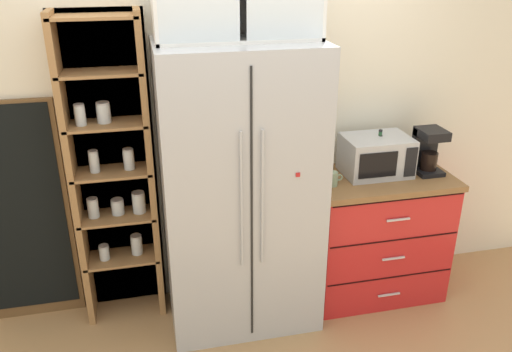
# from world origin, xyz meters

# --- Properties ---
(ground_plane) EXTENTS (10.85, 10.85, 0.00)m
(ground_plane) POSITION_xyz_m (0.00, 0.00, 0.00)
(ground_plane) COLOR tan
(wall_back_cream) EXTENTS (5.14, 0.10, 2.55)m
(wall_back_cream) POSITION_xyz_m (0.00, 0.40, 1.27)
(wall_back_cream) COLOR silver
(wall_back_cream) RESTS_ON ground
(refrigerator) EXTENTS (0.96, 0.67, 1.85)m
(refrigerator) POSITION_xyz_m (0.00, 0.03, 0.92)
(refrigerator) COLOR #B7BABF
(refrigerator) RESTS_ON ground
(pantry_shelf_column) EXTENTS (0.55, 0.28, 2.02)m
(pantry_shelf_column) POSITION_xyz_m (-0.77, 0.29, 1.02)
(pantry_shelf_column) COLOR brown
(pantry_shelf_column) RESTS_ON ground
(counter_cabinet) EXTENTS (0.95, 0.58, 0.91)m
(counter_cabinet) POSITION_xyz_m (0.98, 0.07, 0.46)
(counter_cabinet) COLOR red
(counter_cabinet) RESTS_ON ground
(microwave) EXTENTS (0.44, 0.33, 0.26)m
(microwave) POSITION_xyz_m (0.95, 0.12, 1.04)
(microwave) COLOR #B7BABF
(microwave) RESTS_ON counter_cabinet
(coffee_maker) EXTENTS (0.17, 0.20, 0.31)m
(coffee_maker) POSITION_xyz_m (1.30, 0.08, 1.07)
(coffee_maker) COLOR black
(coffee_maker) RESTS_ON counter_cabinet
(mug_sage) EXTENTS (0.11, 0.07, 0.09)m
(mug_sage) POSITION_xyz_m (0.60, 0.00, 0.96)
(mug_sage) COLOR #8CA37F
(mug_sage) RESTS_ON counter_cabinet
(bottle_amber) EXTENTS (0.06, 0.06, 0.26)m
(bottle_amber) POSITION_xyz_m (0.98, 0.14, 1.03)
(bottle_amber) COLOR brown
(bottle_amber) RESTS_ON counter_cabinet
(bottle_green) EXTENTS (0.06, 0.06, 0.30)m
(bottle_green) POSITION_xyz_m (0.98, 0.15, 1.05)
(bottle_green) COLOR #285B33
(bottle_green) RESTS_ON counter_cabinet
(chalkboard_menu) EXTENTS (0.60, 0.04, 1.51)m
(chalkboard_menu) POSITION_xyz_m (-1.37, 0.33, 0.76)
(chalkboard_menu) COLOR brown
(chalkboard_menu) RESTS_ON ground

